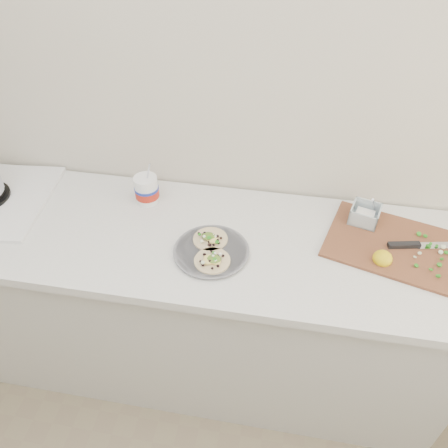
# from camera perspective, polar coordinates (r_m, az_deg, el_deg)

# --- Properties ---
(counter) EXTENTS (2.44, 0.66, 0.90)m
(counter) POSITION_cam_1_polar(r_m,az_deg,el_deg) (2.06, -6.95, -9.90)
(counter) COLOR beige
(counter) RESTS_ON ground
(taco_plate) EXTENTS (0.28, 0.28, 0.04)m
(taco_plate) POSITION_cam_1_polar(r_m,az_deg,el_deg) (1.61, -1.67, -3.34)
(taco_plate) COLOR slate
(taco_plate) RESTS_ON counter
(tub) EXTENTS (0.10, 0.10, 0.22)m
(tub) POSITION_cam_1_polar(r_m,az_deg,el_deg) (1.84, -10.04, 4.66)
(tub) COLOR white
(tub) RESTS_ON counter
(cutboard) EXTENTS (0.57, 0.47, 0.08)m
(cutboard) POSITION_cam_1_polar(r_m,az_deg,el_deg) (1.76, 21.33, -2.01)
(cutboard) COLOR brown
(cutboard) RESTS_ON counter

